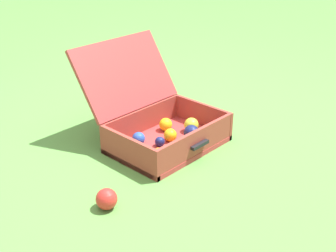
{
  "coord_description": "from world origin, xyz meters",
  "views": [
    {
      "loc": [
        -1.32,
        -1.31,
        1.04
      ],
      "look_at": [
        0.08,
        0.0,
        0.11
      ],
      "focal_mm": 47.28,
      "sensor_mm": 36.0,
      "label": 1
    }
  ],
  "objects": [
    {
      "name": "open_suitcase",
      "position": [
        0.09,
        0.07,
        0.11
      ],
      "size": [
        0.54,
        0.62,
        0.47
      ],
      "color": "#B23838",
      "rests_on": "ground"
    },
    {
      "name": "ground_plane",
      "position": [
        0.0,
        0.0,
        0.0
      ],
      "size": [
        16.0,
        16.0,
        0.0
      ],
      "primitive_type": "plane",
      "color": "#569342"
    },
    {
      "name": "stray_ball_on_grass",
      "position": [
        -0.45,
        -0.17,
        0.04
      ],
      "size": [
        0.08,
        0.08,
        0.08
      ],
      "primitive_type": "sphere",
      "color": "red",
      "rests_on": "ground"
    }
  ]
}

